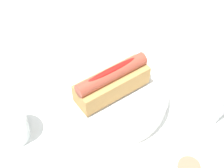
# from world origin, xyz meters

# --- Properties ---
(ground_plane) EXTENTS (2.40, 2.40, 0.00)m
(ground_plane) POSITION_xyz_m (0.00, 0.00, 0.00)
(ground_plane) COLOR white
(serving_bowl) EXTENTS (0.23, 0.23, 0.04)m
(serving_bowl) POSITION_xyz_m (-0.01, -0.01, 0.02)
(serving_bowl) COLOR white
(serving_bowl) RESTS_ON ground_plane
(hotdog_front) EXTENTS (0.15, 0.05, 0.06)m
(hotdog_front) POSITION_xyz_m (-0.01, -0.01, 0.06)
(hotdog_front) COLOR tan
(hotdog_front) RESTS_ON serving_bowl
(water_glass) EXTENTS (0.07, 0.07, 0.09)m
(water_glass) POSITION_xyz_m (0.19, -0.06, 0.04)
(water_glass) COLOR white
(water_glass) RESTS_ON ground_plane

